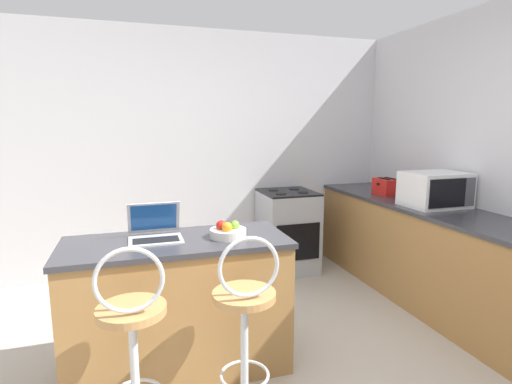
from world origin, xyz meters
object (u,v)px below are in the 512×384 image
at_px(stove_range, 287,231).
at_px(laptop, 155,230).
at_px(toaster, 387,187).
at_px(microwave, 435,189).
at_px(bar_stool_far, 245,333).
at_px(fruit_bowl, 228,231).
at_px(pepper_mill, 416,184).
at_px(bar_stool_near, 134,351).

bearing_deg(stove_range, laptop, -136.16).
distance_m(toaster, stove_range, 1.16).
relative_size(microwave, stove_range, 0.58).
bearing_deg(bar_stool_far, fruit_bowl, 85.86).
relative_size(microwave, pepper_mill, 2.16).
height_order(stove_range, pepper_mill, pepper_mill).
bearing_deg(bar_stool_near, laptop, 76.15).
height_order(bar_stool_far, laptop, laptop).
height_order(bar_stool_near, laptop, laptop).
bearing_deg(bar_stool_near, toaster, 31.76).
bearing_deg(bar_stool_near, microwave, 20.01).
xyz_separation_m(fruit_bowl, pepper_mill, (2.21, 0.92, 0.08)).
distance_m(bar_stool_far, fruit_bowl, 0.68).
bearing_deg(fruit_bowl, pepper_mill, 22.68).
relative_size(bar_stool_near, fruit_bowl, 4.53).
distance_m(microwave, toaster, 0.64).
height_order(microwave, toaster, microwave).
xyz_separation_m(bar_stool_far, stove_range, (1.08, 2.08, -0.07)).
height_order(laptop, stove_range, laptop).
height_order(toaster, pepper_mill, pepper_mill).
relative_size(bar_stool_near, microwave, 2.05).
bearing_deg(toaster, microwave, -85.70).
bearing_deg(microwave, laptop, -173.02).
bearing_deg(pepper_mill, stove_range, 151.87).
distance_m(bar_stool_near, bar_stool_far, 0.57).
xyz_separation_m(stove_range, pepper_mill, (1.16, -0.62, 0.56)).
bearing_deg(fruit_bowl, toaster, 28.23).
bearing_deg(toaster, bar_stool_far, -141.40).
height_order(stove_range, fruit_bowl, fruit_bowl).
relative_size(bar_stool_far, laptop, 3.23).
relative_size(microwave, fruit_bowl, 2.21).
xyz_separation_m(stove_range, fruit_bowl, (-1.04, -1.55, 0.48)).
distance_m(toaster, pepper_mill, 0.29).
xyz_separation_m(microwave, pepper_mill, (0.22, 0.51, -0.04)).
height_order(laptop, fruit_bowl, laptop).
distance_m(bar_stool_far, toaster, 2.57).
xyz_separation_m(microwave, stove_range, (-0.94, 1.14, -0.60)).
distance_m(laptop, microwave, 2.46).
height_order(bar_stool_near, stove_range, bar_stool_near).
height_order(laptop, toaster, laptop).
bearing_deg(fruit_bowl, bar_stool_far, -94.14).
distance_m(bar_stool_near, fruit_bowl, 0.92).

